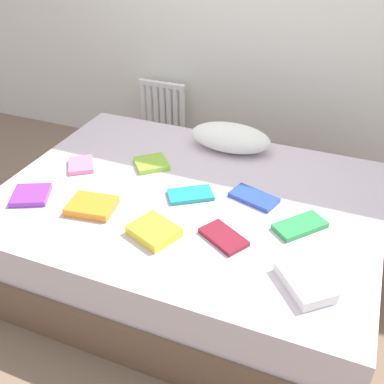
# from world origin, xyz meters

# --- Properties ---
(ground_plane) EXTENTS (8.00, 8.00, 0.00)m
(ground_plane) POSITION_xyz_m (0.00, 0.00, 0.00)
(ground_plane) COLOR #7F6651
(bed) EXTENTS (2.00, 1.50, 0.50)m
(bed) POSITION_xyz_m (0.00, 0.00, 0.25)
(bed) COLOR brown
(bed) RESTS_ON ground
(radiator) EXTENTS (0.39, 0.04, 0.48)m
(radiator) POSITION_xyz_m (-0.72, 1.20, 0.37)
(radiator) COLOR white
(radiator) RESTS_ON ground
(pillow) EXTENTS (0.50, 0.27, 0.16)m
(pillow) POSITION_xyz_m (0.05, 0.56, 0.58)
(pillow) COLOR white
(pillow) RESTS_ON bed
(textbook_maroon) EXTENTS (0.26, 0.22, 0.02)m
(textbook_maroon) POSITION_xyz_m (0.29, -0.28, 0.51)
(textbook_maroon) COLOR maroon
(textbook_maroon) RESTS_ON bed
(textbook_teal) EXTENTS (0.27, 0.24, 0.02)m
(textbook_teal) POSITION_xyz_m (0.02, -0.02, 0.51)
(textbook_teal) COLOR teal
(textbook_teal) RESTS_ON bed
(textbook_green) EXTENTS (0.26, 0.27, 0.03)m
(textbook_green) POSITION_xyz_m (0.60, -0.07, 0.51)
(textbook_green) COLOR green
(textbook_green) RESTS_ON bed
(textbook_lime) EXTENTS (0.25, 0.25, 0.03)m
(textbook_lime) POSITION_xyz_m (-0.31, 0.19, 0.51)
(textbook_lime) COLOR #8CC638
(textbook_lime) RESTS_ON bed
(textbook_orange) EXTENTS (0.25, 0.21, 0.04)m
(textbook_orange) POSITION_xyz_m (-0.40, -0.31, 0.52)
(textbook_orange) COLOR orange
(textbook_orange) RESTS_ON bed
(textbook_blue) EXTENTS (0.27, 0.19, 0.02)m
(textbook_blue) POSITION_xyz_m (0.33, 0.08, 0.51)
(textbook_blue) COLOR #2847B7
(textbook_blue) RESTS_ON bed
(textbook_yellow) EXTENTS (0.26, 0.24, 0.05)m
(textbook_yellow) POSITION_xyz_m (-0.02, -0.38, 0.52)
(textbook_yellow) COLOR yellow
(textbook_yellow) RESTS_ON bed
(textbook_white) EXTENTS (0.28, 0.29, 0.05)m
(textbook_white) POSITION_xyz_m (0.69, -0.44, 0.53)
(textbook_white) COLOR white
(textbook_white) RESTS_ON bed
(textbook_purple) EXTENTS (0.24, 0.24, 0.03)m
(textbook_purple) POSITION_xyz_m (-0.75, -0.34, 0.52)
(textbook_purple) COLOR purple
(textbook_purple) RESTS_ON bed
(textbook_pink) EXTENTS (0.22, 0.23, 0.03)m
(textbook_pink) POSITION_xyz_m (-0.68, 0.02, 0.51)
(textbook_pink) COLOR pink
(textbook_pink) RESTS_ON bed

